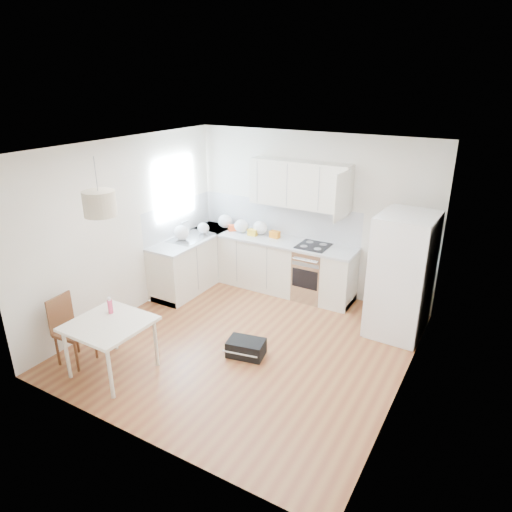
% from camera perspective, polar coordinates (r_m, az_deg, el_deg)
% --- Properties ---
extents(floor, '(4.20, 4.20, 0.00)m').
position_cam_1_polar(floor, '(6.52, -1.19, -10.86)').
color(floor, brown).
rests_on(floor, ground).
extents(ceiling, '(4.20, 4.20, 0.00)m').
position_cam_1_polar(ceiling, '(5.57, -1.41, 13.33)').
color(ceiling, white).
rests_on(ceiling, wall_back).
extents(wall_back, '(4.20, 0.00, 4.20)m').
position_cam_1_polar(wall_back, '(7.69, 6.86, 5.16)').
color(wall_back, beige).
rests_on(wall_back, floor).
extents(wall_left, '(0.00, 4.20, 4.20)m').
position_cam_1_polar(wall_left, '(7.17, -15.83, 3.28)').
color(wall_left, beige).
rests_on(wall_left, floor).
extents(wall_right, '(0.00, 4.20, 4.20)m').
position_cam_1_polar(wall_right, '(5.23, 18.87, -3.90)').
color(wall_right, beige).
rests_on(wall_right, floor).
extents(window_glassblock, '(0.02, 1.00, 1.00)m').
position_cam_1_polar(window_glassblock, '(7.87, -10.13, 8.37)').
color(window_glassblock, '#BFE0F9').
rests_on(window_glassblock, wall_left).
extents(cabinets_back, '(3.00, 0.60, 0.88)m').
position_cam_1_polar(cabinets_back, '(7.98, 1.76, -1.01)').
color(cabinets_back, silver).
rests_on(cabinets_back, floor).
extents(cabinets_left, '(0.60, 1.80, 0.88)m').
position_cam_1_polar(cabinets_left, '(8.12, -7.74, -0.79)').
color(cabinets_left, silver).
rests_on(cabinets_left, floor).
extents(counter_back, '(3.02, 0.64, 0.04)m').
position_cam_1_polar(counter_back, '(7.82, 1.80, 2.11)').
color(counter_back, silver).
rests_on(counter_back, cabinets_back).
extents(counter_left, '(0.64, 1.82, 0.04)m').
position_cam_1_polar(counter_left, '(7.96, -7.90, 2.28)').
color(counter_left, silver).
rests_on(counter_left, cabinets_left).
extents(backsplash_back, '(3.00, 0.01, 0.58)m').
position_cam_1_polar(backsplash_back, '(7.97, 2.83, 4.82)').
color(backsplash_back, silver).
rests_on(backsplash_back, wall_back).
extents(backsplash_left, '(0.01, 1.80, 0.58)m').
position_cam_1_polar(backsplash_left, '(8.04, -9.69, 4.70)').
color(backsplash_left, silver).
rests_on(backsplash_left, wall_left).
extents(upper_cabinets, '(1.70, 0.32, 0.75)m').
position_cam_1_polar(upper_cabinets, '(7.48, 5.48, 8.91)').
color(upper_cabinets, silver).
rests_on(upper_cabinets, wall_back).
extents(range_oven, '(0.50, 0.61, 0.88)m').
position_cam_1_polar(range_oven, '(7.67, 7.04, -2.14)').
color(range_oven, '#B8BBBD').
rests_on(range_oven, floor).
extents(sink, '(0.50, 0.80, 0.16)m').
position_cam_1_polar(sink, '(7.92, -8.13, 2.28)').
color(sink, '#B8BBBD').
rests_on(sink, counter_left).
extents(refrigerator, '(0.88, 0.92, 1.78)m').
position_cam_1_polar(refrigerator, '(6.74, 17.91, -2.32)').
color(refrigerator, white).
rests_on(refrigerator, floor).
extents(dining_table, '(0.91, 0.91, 0.71)m').
position_cam_1_polar(dining_table, '(5.92, -17.85, -8.53)').
color(dining_table, beige).
rests_on(dining_table, floor).
extents(dining_chair, '(0.41, 0.41, 0.91)m').
position_cam_1_polar(dining_chair, '(6.36, -21.80, -8.70)').
color(dining_chair, '#4B2916').
rests_on(dining_chair, floor).
extents(drink_bottle, '(0.06, 0.06, 0.22)m').
position_cam_1_polar(drink_bottle, '(6.05, -17.78, -5.89)').
color(drink_bottle, '#E43F68').
rests_on(drink_bottle, dining_table).
extents(gym_bag, '(0.54, 0.41, 0.22)m').
position_cam_1_polar(gym_bag, '(6.22, -1.25, -11.42)').
color(gym_bag, black).
rests_on(gym_bag, floor).
extents(pendant_lamp, '(0.40, 0.40, 0.28)m').
position_cam_1_polar(pendant_lamp, '(5.38, -18.98, 6.23)').
color(pendant_lamp, '#B8A98E').
rests_on(pendant_lamp, ceiling).
extents(grocery_bag_a, '(0.27, 0.23, 0.25)m').
position_cam_1_polar(grocery_bag_a, '(8.34, -3.87, 4.36)').
color(grocery_bag_a, white).
rests_on(grocery_bag_a, counter_back).
extents(grocery_bag_b, '(0.27, 0.23, 0.24)m').
position_cam_1_polar(grocery_bag_b, '(8.06, -1.83, 3.77)').
color(grocery_bag_b, white).
rests_on(grocery_bag_b, counter_back).
extents(grocery_bag_c, '(0.27, 0.23, 0.24)m').
position_cam_1_polar(grocery_bag_c, '(7.96, 0.52, 3.55)').
color(grocery_bag_c, white).
rests_on(grocery_bag_c, counter_back).
extents(grocery_bag_d, '(0.21, 0.18, 0.19)m').
position_cam_1_polar(grocery_bag_d, '(8.08, -6.61, 3.49)').
color(grocery_bag_d, white).
rests_on(grocery_bag_d, counter_back).
extents(grocery_bag_e, '(0.28, 0.24, 0.25)m').
position_cam_1_polar(grocery_bag_e, '(7.79, -9.31, 2.90)').
color(grocery_bag_e, white).
rests_on(grocery_bag_e, counter_left).
extents(snack_orange, '(0.18, 0.12, 0.12)m').
position_cam_1_polar(snack_orange, '(7.82, 2.36, 2.72)').
color(snack_orange, '#CC6C12').
rests_on(snack_orange, counter_back).
extents(snack_yellow, '(0.16, 0.10, 0.11)m').
position_cam_1_polar(snack_yellow, '(7.92, -0.45, 2.96)').
color(snack_yellow, gold).
rests_on(snack_yellow, counter_back).
extents(snack_red, '(0.18, 0.17, 0.11)m').
position_cam_1_polar(snack_red, '(8.19, -2.92, 3.54)').
color(snack_red, '#DF481B').
rests_on(snack_red, counter_back).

